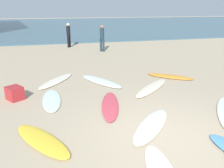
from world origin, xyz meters
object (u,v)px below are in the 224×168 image
at_px(beachgoer_mid, 69,34).
at_px(surfboard_5, 152,88).
at_px(surfboard_1, 101,81).
at_px(beach_cooler, 15,93).
at_px(beachgoer_near, 102,37).
at_px(surfboard_2, 151,125).
at_px(surfboard_4, 42,140).
at_px(surfboard_10, 56,81).
at_px(surfboard_3, 110,105).
at_px(surfboard_9, 52,100).
at_px(surfboard_7, 170,76).

bearing_deg(beachgoer_mid, surfboard_5, -127.54).
xyz_separation_m(surfboard_1, beachgoer_mid, (-0.58, 8.75, 0.93)).
bearing_deg(beach_cooler, surfboard_5, -1.90).
bearing_deg(beachgoer_near, surfboard_2, -52.34).
xyz_separation_m(surfboard_4, beachgoer_near, (3.61, 10.33, 0.92)).
relative_size(beachgoer_near, beachgoer_mid, 0.99).
bearing_deg(surfboard_10, beachgoer_mid, 116.60).
height_order(surfboard_3, surfboard_5, surfboard_3).
xyz_separation_m(surfboard_2, beachgoer_mid, (-1.08, 12.55, 0.95)).
height_order(surfboard_2, surfboard_10, same).
relative_size(surfboard_2, surfboard_10, 0.92).
relative_size(surfboard_5, beachgoer_mid, 1.40).
distance_m(surfboard_5, surfboard_9, 3.61).
xyz_separation_m(beachgoer_mid, beach_cooler, (-2.50, -9.78, -0.76)).
distance_m(surfboard_10, beach_cooler, 2.08).
height_order(surfboard_3, beach_cooler, beach_cooler).
distance_m(surfboard_2, beach_cooler, 4.53).
bearing_deg(surfboard_3, beach_cooler, 169.10).
height_order(surfboard_2, surfboard_7, surfboard_7).
bearing_deg(surfboard_5, surfboard_10, -159.69).
bearing_deg(surfboard_9, surfboard_5, 4.03).
bearing_deg(surfboard_4, surfboard_5, -178.00).
height_order(surfboard_1, beach_cooler, beach_cooler).
bearing_deg(surfboard_1, surfboard_9, 7.66).
xyz_separation_m(surfboard_4, beach_cooler, (-0.92, 2.80, 0.17)).
height_order(surfboard_1, surfboard_7, surfboard_1).
bearing_deg(beachgoer_near, surfboard_1, -59.64).
height_order(surfboard_1, surfboard_2, surfboard_1).
relative_size(surfboard_10, beachgoer_mid, 1.28).
distance_m(surfboard_1, surfboard_4, 4.40).
distance_m(surfboard_1, beach_cooler, 3.25).
height_order(surfboard_1, surfboard_5, surfboard_1).
bearing_deg(beachgoer_mid, beachgoer_near, -98.19).
relative_size(surfboard_4, beachgoer_near, 1.13).
bearing_deg(surfboard_3, surfboard_2, -49.95).
distance_m(surfboard_7, surfboard_10, 4.78).
relative_size(surfboard_3, beach_cooler, 4.26).
bearing_deg(surfboard_7, surfboard_5, -9.93).
height_order(surfboard_10, beach_cooler, beach_cooler).
relative_size(surfboard_5, beachgoer_near, 1.41).
distance_m(surfboard_4, surfboard_9, 2.39).
height_order(surfboard_9, beach_cooler, beach_cooler).
relative_size(surfboard_10, beach_cooler, 4.40).
relative_size(surfboard_3, beachgoer_near, 1.26).
distance_m(surfboard_3, beach_cooler, 3.16).
bearing_deg(surfboard_2, beachgoer_near, -53.30).
height_order(surfboard_10, beachgoer_near, beachgoer_near).
xyz_separation_m(surfboard_1, surfboard_2, (0.50, -3.80, -0.01)).
bearing_deg(beachgoer_mid, surfboard_3, -138.37).
distance_m(surfboard_3, surfboard_5, 2.21).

